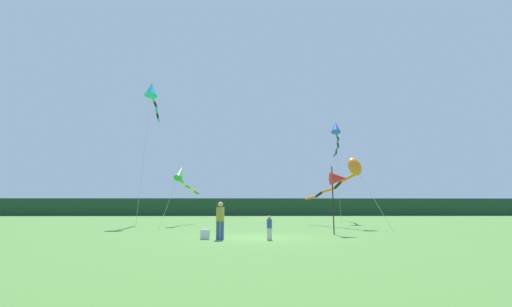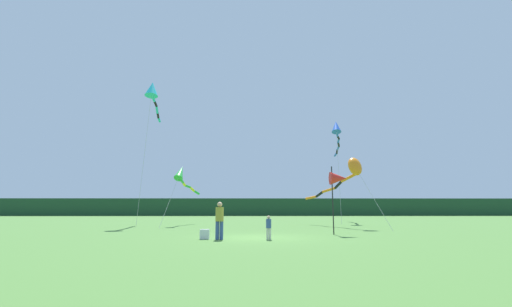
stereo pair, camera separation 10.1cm
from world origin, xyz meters
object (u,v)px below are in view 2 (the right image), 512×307
(cooler_box, at_px, (205,234))
(kite_orange, at_px, (349,172))
(kite_cyan, at_px, (153,92))
(person_adult, at_px, (220,218))
(kite_blue, at_px, (336,130))
(banner_flag_pole, at_px, (338,179))
(person_child, at_px, (269,226))
(kite_green, at_px, (182,176))

(cooler_box, bearing_deg, kite_orange, 43.14)
(kite_cyan, bearing_deg, person_adult, -60.44)
(person_adult, xyz_separation_m, kite_orange, (8.45, 8.76, 3.03))
(kite_blue, height_order, kite_orange, kite_blue)
(cooler_box, height_order, banner_flag_pole, banner_flag_pole)
(kite_blue, bearing_deg, person_child, -113.48)
(kite_green, bearing_deg, person_adult, -71.01)
(person_adult, bearing_deg, kite_orange, 46.03)
(kite_green, bearing_deg, kite_orange, -15.36)
(cooler_box, distance_m, banner_flag_pole, 7.76)
(kite_cyan, bearing_deg, kite_orange, -12.77)
(person_child, bearing_deg, kite_blue, 66.52)
(person_adult, bearing_deg, person_child, -2.90)
(cooler_box, distance_m, kite_orange, 13.06)
(cooler_box, bearing_deg, kite_green, 106.36)
(person_adult, bearing_deg, cooler_box, 163.10)
(person_adult, relative_size, kite_green, 0.22)
(kite_blue, bearing_deg, banner_flag_pole, -104.47)
(person_adult, distance_m, kite_cyan, 17.38)
(person_child, relative_size, cooler_box, 2.41)
(banner_flag_pole, height_order, kite_cyan, kite_cyan)
(person_child, relative_size, kite_cyan, 0.09)
(person_child, height_order, kite_green, kite_green)
(kite_green, bearing_deg, banner_flag_pole, -42.54)
(cooler_box, xyz_separation_m, kite_cyan, (-6.27, 12.05, 10.88))
(kite_green, distance_m, kite_cyan, 7.62)
(cooler_box, bearing_deg, kite_blue, 58.85)
(person_child, relative_size, kite_blue, 0.10)
(cooler_box, relative_size, kite_blue, 0.04)
(kite_orange, bearing_deg, kite_cyan, 167.23)
(person_adult, height_order, kite_green, kite_green)
(banner_flag_pole, xyz_separation_m, kite_blue, (3.92, 15.19, 6.18))
(kite_cyan, relative_size, kite_orange, 1.31)
(person_child, height_order, kite_cyan, kite_cyan)
(cooler_box, height_order, kite_green, kite_green)
(person_child, xyz_separation_m, kite_blue, (7.85, 18.06, 8.53))
(person_adult, xyz_separation_m, kite_green, (-4.21, 12.24, 3.06))
(kite_blue, bearing_deg, kite_orange, -99.82)
(cooler_box, bearing_deg, person_child, -6.30)
(person_child, distance_m, kite_orange, 11.37)
(person_adult, xyz_separation_m, kite_cyan, (-6.95, 12.26, 10.17))
(person_child, height_order, banner_flag_pole, banner_flag_pole)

